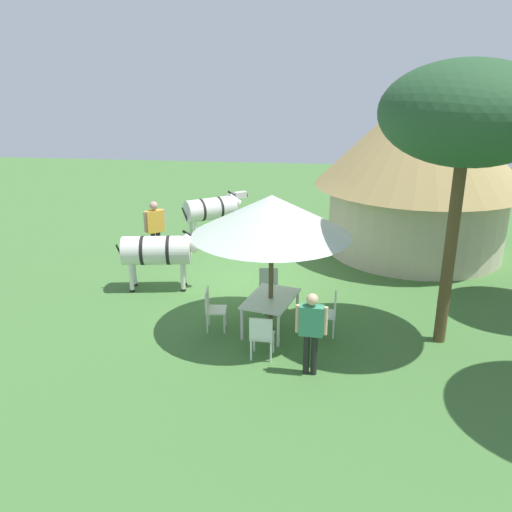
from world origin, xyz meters
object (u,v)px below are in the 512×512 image
zebra_nearest_camera (159,251)px  patio_dining_table (271,301)px  zebra_by_umbrella (212,209)px  acacia_tree_right_background (467,115)px  patio_chair_east_end (330,311)px  standing_watcher (155,226)px  patio_chair_west_end (269,285)px  patio_chair_near_hut (262,334)px  striped_lounge_chair (274,240)px  guest_beside_umbrella (311,327)px  shade_umbrella (272,215)px  patio_chair_near_lawn (212,307)px  thatched_hut (421,161)px

zebra_nearest_camera → patio_dining_table: bearing=48.1°
zebra_by_umbrella → acacia_tree_right_background: acacia_tree_right_background is taller
patio_chair_east_end → standing_watcher: (-3.90, -4.90, 0.54)m
patio_chair_east_end → acacia_tree_right_background: size_ratio=0.16×
zebra_nearest_camera → zebra_by_umbrella: bearing=164.8°
patio_dining_table → standing_watcher: 5.33m
patio_chair_west_end → patio_chair_near_hut: size_ratio=1.00×
patio_chair_near_hut → striped_lounge_chair: size_ratio=0.95×
patio_chair_east_end → striped_lounge_chair: patio_chair_east_end is taller
patio_dining_table → striped_lounge_chair: size_ratio=1.67×
zebra_nearest_camera → guest_beside_umbrella: bearing=38.0°
shade_umbrella → striped_lounge_chair: size_ratio=3.41×
patio_chair_near_lawn → standing_watcher: bearing=-154.4°
thatched_hut → zebra_nearest_camera: thatched_hut is taller
guest_beside_umbrella → standing_watcher: bearing=133.4°
striped_lounge_chair → zebra_nearest_camera: bearing=-10.0°
zebra_nearest_camera → striped_lounge_chair: bearing=134.6°
striped_lounge_chair → thatched_hut: bearing=120.6°
shade_umbrella → zebra_nearest_camera: shade_umbrella is taller
thatched_hut → zebra_by_umbrella: thatched_hut is taller
striped_lounge_chair → zebra_by_umbrella: 2.38m
zebra_by_umbrella → patio_chair_west_end: bearing=-10.7°
patio_chair_near_lawn → standing_watcher: size_ratio=0.51×
shade_umbrella → patio_chair_near_lawn: bearing=-84.2°
thatched_hut → striped_lounge_chair: size_ratio=6.38×
patio_chair_west_end → thatched_hut: bearing=-138.9°
zebra_nearest_camera → acacia_tree_right_background: acacia_tree_right_background is taller
shade_umbrella → thatched_hut: bearing=146.5°
patio_chair_west_end → striped_lounge_chair: (-4.19, -0.24, -0.26)m
patio_chair_near_lawn → zebra_nearest_camera: zebra_nearest_camera is taller
thatched_hut → patio_chair_west_end: bearing=-41.3°
patio_chair_near_hut → guest_beside_umbrella: guest_beside_umbrella is taller
thatched_hut → acacia_tree_right_background: 6.07m
standing_watcher → zebra_by_umbrella: standing_watcher is taller
patio_chair_near_hut → acacia_tree_right_background: bearing=20.8°
patio_chair_west_end → zebra_nearest_camera: 2.93m
standing_watcher → striped_lounge_chair: standing_watcher is taller
thatched_hut → zebra_nearest_camera: bearing=-60.6°
guest_beside_umbrella → thatched_hut: bearing=72.4°
patio_chair_east_end → striped_lounge_chair: bearing=19.1°
guest_beside_umbrella → striped_lounge_chair: (-7.07, -1.28, -0.70)m
patio_chair_near_hut → shade_umbrella: bearing=90.0°
patio_chair_east_end → guest_beside_umbrella: bearing=169.8°
patio_dining_table → acacia_tree_right_background: acacia_tree_right_background is taller
patio_chair_west_end → standing_watcher: standing_watcher is taller
patio_chair_west_end → zebra_nearest_camera: size_ratio=0.38×
patio_chair_near_lawn → patio_chair_east_end: bearing=85.9°
patio_chair_east_end → zebra_nearest_camera: zebra_nearest_camera is taller
zebra_nearest_camera → acacia_tree_right_background: bearing=63.8°
patio_dining_table → thatched_hut: bearing=146.5°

